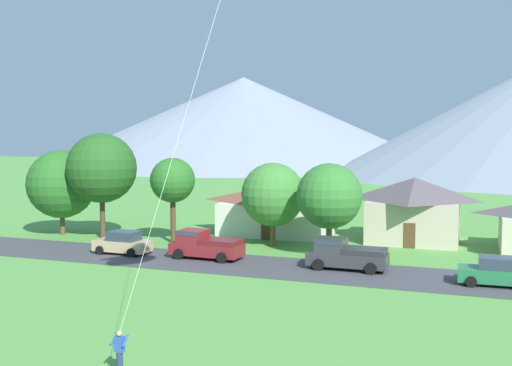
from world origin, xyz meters
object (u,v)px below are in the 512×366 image
object	(u,v)px
tree_left_of_center	(329,196)
parked_car_green_mid_west	(496,272)
house_right_center	(278,208)
tree_near_left	(173,181)
tree_right_of_center	(273,195)
tree_near_right	(61,184)
pickup_truck_maroon_east_side	(205,245)
house_leftmost	(414,208)
pickup_truck_charcoal_west_side	(345,254)
parked_car_tan_west_end	(123,243)
tree_center	(102,168)

from	to	relation	value
tree_left_of_center	parked_car_green_mid_west	world-z (taller)	tree_left_of_center
house_right_center	tree_near_left	xyz separation A→B (m)	(-6.72, -7.23, 2.83)
house_right_center	tree_right_of_center	world-z (taller)	tree_right_of_center
tree_near_right	pickup_truck_maroon_east_side	size ratio (longest dim) A/B	1.43
house_leftmost	pickup_truck_maroon_east_side	distance (m)	18.55
tree_near_right	tree_near_left	bearing A→B (deg)	-2.04
parked_car_green_mid_west	tree_near_right	bearing A→B (deg)	169.28
house_right_center	pickup_truck_maroon_east_side	xyz separation A→B (m)	(-1.47, -12.36, -1.26)
tree_near_right	pickup_truck_charcoal_west_side	xyz separation A→B (m)	(26.73, -5.55, -3.47)
house_leftmost	parked_car_tan_west_end	xyz separation A→B (m)	(-19.77, -13.32, -1.91)
tree_near_left	parked_car_tan_west_end	size ratio (longest dim) A/B	1.67
tree_near_left	parked_car_green_mid_west	size ratio (longest dim) A/B	1.66
house_leftmost	house_right_center	xyz separation A→B (m)	(-11.84, -0.45, -0.45)
house_leftmost	tree_near_right	distance (m)	30.80
tree_right_of_center	tree_near_right	bearing A→B (deg)	-176.43
tree_right_of_center	pickup_truck_charcoal_west_side	bearing A→B (deg)	-42.90
tree_right_of_center	pickup_truck_charcoal_west_side	xyz separation A→B (m)	(7.28, -6.76, -3.07)
house_leftmost	parked_car_tan_west_end	bearing A→B (deg)	-146.03
tree_near_right	tree_left_of_center	bearing A→B (deg)	-3.34
tree_center	pickup_truck_maroon_east_side	distance (m)	13.92
tree_right_of_center	parked_car_green_mid_west	distance (m)	18.60
house_leftmost	tree_center	world-z (taller)	tree_center
house_leftmost	pickup_truck_charcoal_west_side	size ratio (longest dim) A/B	1.50
tree_left_of_center	parked_car_tan_west_end	world-z (taller)	tree_left_of_center
tree_left_of_center	tree_center	xyz separation A→B (m)	(-20.07, 0.91, 1.62)
house_leftmost	pickup_truck_charcoal_west_side	xyz separation A→B (m)	(-3.15, -12.82, -1.71)
tree_center	pickup_truck_maroon_east_side	world-z (taller)	tree_center
house_right_center	tree_right_of_center	distance (m)	6.06
tree_right_of_center	house_leftmost	bearing A→B (deg)	30.16
parked_car_tan_west_end	pickup_truck_charcoal_west_side	size ratio (longest dim) A/B	0.81
tree_center	tree_near_right	size ratio (longest dim) A/B	1.20
tree_near_right	parked_car_green_mid_west	bearing A→B (deg)	-10.72
tree_center	pickup_truck_charcoal_west_side	bearing A→B (deg)	-12.78
tree_near_left	tree_center	size ratio (longest dim) A/B	0.78
tree_near_left	parked_car_green_mid_west	world-z (taller)	tree_near_left
tree_near_left	tree_right_of_center	world-z (taller)	tree_near_left
tree_near_left	parked_car_tan_west_end	distance (m)	7.19
tree_near_left	pickup_truck_maroon_east_side	distance (m)	8.41
parked_car_green_mid_west	pickup_truck_maroon_east_side	world-z (taller)	pickup_truck_maroon_east_side
tree_near_left	parked_car_tan_west_end	bearing A→B (deg)	-102.12
house_leftmost	pickup_truck_maroon_east_side	bearing A→B (deg)	-136.08
house_leftmost	tree_left_of_center	bearing A→B (deg)	-120.90
tree_right_of_center	parked_car_tan_west_end	world-z (taller)	tree_right_of_center
tree_right_of_center	parked_car_tan_west_end	xyz separation A→B (m)	(-9.34, -7.26, -3.26)
house_right_center	tree_right_of_center	xyz separation A→B (m)	(1.41, -5.61, 1.81)
parked_car_tan_west_end	tree_left_of_center	bearing A→B (deg)	17.57
tree_left_of_center	tree_center	bearing A→B (deg)	177.40
tree_right_of_center	parked_car_tan_west_end	bearing A→B (deg)	-142.13
tree_center	pickup_truck_maroon_east_side	xyz separation A→B (m)	(11.98, -5.01, -5.00)
tree_left_of_center	pickup_truck_maroon_east_side	distance (m)	9.68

